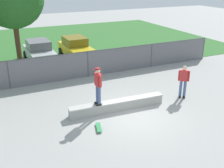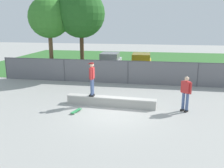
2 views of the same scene
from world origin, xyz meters
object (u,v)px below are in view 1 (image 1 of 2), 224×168
object	(u,v)px
bystander	(184,80)
car_silver	(39,51)
skateboard	(99,127)
concrete_ledge	(117,105)
skateboarder	(98,85)
car_yellow	(75,47)

from	to	relation	value
bystander	car_silver	bearing A→B (deg)	119.83
skateboard	bystander	distance (m)	5.60
concrete_ledge	skateboard	xyz separation A→B (m)	(-1.54, -1.28, -0.18)
skateboarder	bystander	distance (m)	4.91
skateboarder	car_silver	distance (m)	9.95
concrete_ledge	skateboarder	xyz separation A→B (m)	(-1.02, -0.01, 1.28)
skateboarder	bystander	size ratio (longest dim) A/B	1.01
car_silver	car_yellow	distance (m)	2.91
skateboarder	skateboard	xyz separation A→B (m)	(-0.52, -1.27, -1.46)
car_yellow	bystander	xyz separation A→B (m)	(2.85, -10.02, 0.17)
skateboard	bystander	world-z (taller)	bystander
car_silver	car_yellow	size ratio (longest dim) A/B	1.00
car_silver	bystander	distance (m)	11.59
skateboarder	car_silver	world-z (taller)	skateboarder
bystander	skateboard	bearing A→B (deg)	-168.45
skateboard	car_silver	world-z (taller)	car_silver
concrete_ledge	skateboard	distance (m)	2.01
bystander	car_yellow	bearing A→B (deg)	105.88
skateboard	car_silver	size ratio (longest dim) A/B	0.19
car_silver	bystander	world-z (taller)	bystander
concrete_ledge	car_yellow	world-z (taller)	car_yellow
concrete_ledge	bystander	size ratio (longest dim) A/B	2.71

